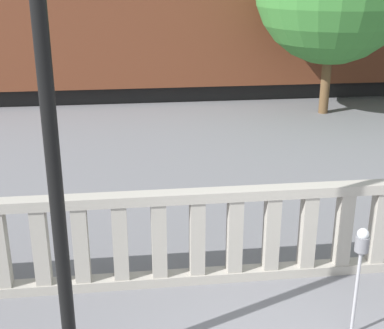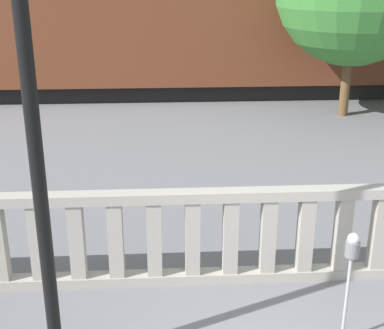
# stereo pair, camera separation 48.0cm
# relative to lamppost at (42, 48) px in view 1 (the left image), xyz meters

# --- Properties ---
(balustrade) EXTENTS (16.88, 0.24, 1.37)m
(balustrade) POSITION_rel_lamppost_xyz_m (2.36, 1.67, -2.81)
(balustrade) COLOR #9E998E
(balustrade) RESTS_ON ground
(lamppost) EXTENTS (0.33, 0.33, 6.55)m
(lamppost) POSITION_rel_lamppost_xyz_m (0.00, 0.00, 0.00)
(lamppost) COLOR black
(lamppost) RESTS_ON ground
(parking_meter) EXTENTS (0.16, 0.16, 1.41)m
(parking_meter) POSITION_rel_lamppost_xyz_m (3.27, 0.28, -2.37)
(parking_meter) COLOR #99999E
(parking_meter) RESTS_ON ground
(train_near) EXTENTS (29.74, 3.07, 4.08)m
(train_near) POSITION_rel_lamppost_xyz_m (4.92, 13.74, -1.67)
(train_near) COLOR black
(train_near) RESTS_ON ground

